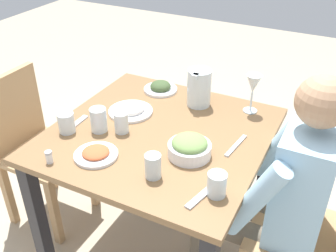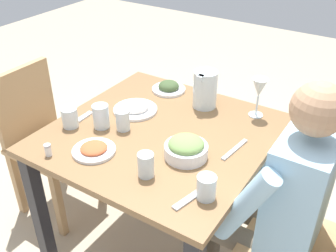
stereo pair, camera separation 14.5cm
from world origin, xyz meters
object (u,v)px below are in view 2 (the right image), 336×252
Objects in this scene: water_glass_far_left at (70,118)px; wine_glass at (259,89)px; water_glass_near_left at (101,116)px; salt_shaker at (48,150)px; chair_near at (317,244)px; water_glass_by_pitcher at (146,165)px; salad_bowl at (186,148)px; water_glass_center at (206,187)px; plate_rice_curry at (94,149)px; plate_yoghurt at (135,108)px; plate_dolmas at (169,87)px; dining_table at (161,152)px; diner_near at (273,197)px; chair_far at (42,134)px; water_pitcher at (205,89)px; water_glass_near_right at (123,120)px.

water_glass_far_left is 0.48× the size of wine_glass.
water_glass_near_left is 2.08× the size of salt_shaker.
chair_near is 0.75m from water_glass_by_pitcher.
water_glass_center is (-0.18, -0.19, 0.00)m from salad_bowl.
plate_rice_curry is at bearing -148.75° from water_glass_near_left.
water_glass_center is at bearing -104.58° from water_glass_near_left.
plate_dolmas is (0.28, -0.02, 0.00)m from plate_yoghurt.
dining_table is 0.33m from water_glass_near_left.
water_glass_near_left reaches higher than plate_rice_curry.
dining_table is at bearing 86.68° from diner_near.
water_glass_near_left is at bearing -94.98° from chair_far.
wine_glass is at bearing 6.01° from water_glass_center.
salad_bowl is 0.83× the size of plate_yoghurt.
water_glass_near_right is at bearing 151.97° from water_pitcher.
wine_glass reaches higher than chair_far.
water_pitcher is 0.64m from plate_rice_curry.
water_glass_far_left reaches higher than plate_rice_curry.
salad_bowl is 0.20m from water_glass_by_pitcher.
salad_bowl reaches higher than plate_yoghurt.
water_glass_near_right is (0.11, -0.22, 0.00)m from water_glass_far_left.
water_glass_center reaches higher than salt_shaker.
water_pitcher is (0.35, 0.51, 0.20)m from diner_near.
salt_shaker is (-0.22, -0.09, -0.02)m from water_glass_far_left.
chair_near is at bearing -97.04° from plate_yoghurt.
water_pitcher reaches higher than salad_bowl.
chair_near reaches higher than water_glass_center.
plate_yoghurt is 1.20× the size of plate_dolmas.
dining_table is 0.82× the size of diner_near.
diner_near is 0.73m from water_glass_near_right.
plate_rice_curry is 1.97× the size of water_glass_center.
salad_bowl is 1.88× the size of water_glass_near_right.
water_glass_by_pitcher is at bearing -173.39° from water_pitcher.
salad_bowl is 0.45m from water_glass_near_left.
plate_rice_curry is 0.21m from water_glass_near_left.
chair_far reaches higher than salt_shaker.
chair_near is at bearing -82.18° from water_glass_far_left.
plate_dolmas is at bearing -4.09° from plate_yoghurt.
salad_bowl is (-0.07, 0.57, 0.29)m from chair_near.
water_glass_center is at bearing -89.20° from plate_rice_curry.
water_pitcher is 0.26m from plate_dolmas.
wine_glass is (0.44, -1.08, 0.39)m from chair_far.
plate_dolmas is at bearing -7.47° from salt_shaker.
chair_far is 0.51m from water_glass_far_left.
plate_rice_curry is at bearing 109.77° from diner_near.
wine_glass is at bearing -49.41° from water_glass_near_left.
wine_glass reaches higher than water_glass_center.
diner_near is at bearing -80.50° from water_glass_far_left.
chair_near is 9.36× the size of water_glass_far_left.
water_glass_by_pitcher is at bearing -156.38° from dining_table.
water_glass_far_left is 0.23m from salt_shaker.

